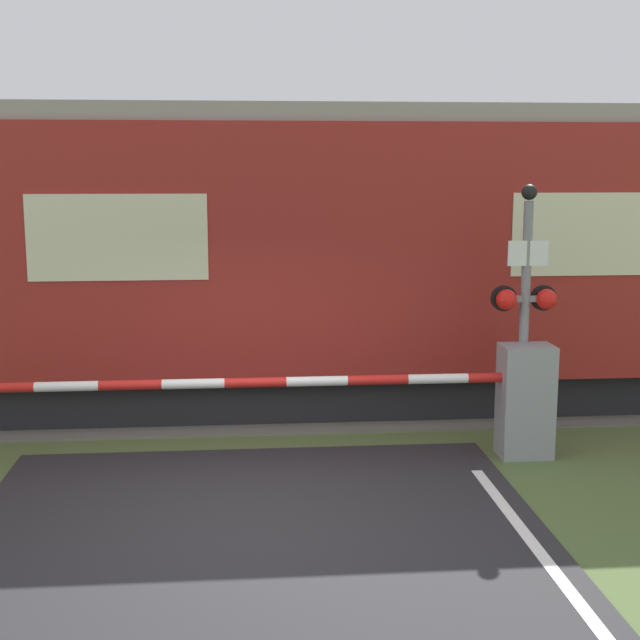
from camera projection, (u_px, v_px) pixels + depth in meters
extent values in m
plane|color=#4C6033|center=(256.00, 514.00, 8.69)|extent=(80.00, 80.00, 0.00)
cube|color=#666056|center=(251.00, 402.00, 12.78)|extent=(36.00, 3.20, 0.03)
cube|color=#595451|center=(252.00, 411.00, 12.06)|extent=(36.00, 0.08, 0.10)
cube|color=#595451|center=(251.00, 385.00, 13.47)|extent=(36.00, 0.08, 0.10)
cube|color=black|center=(137.00, 385.00, 12.59)|extent=(20.13, 2.37, 0.60)
cube|color=maroon|center=(132.00, 247.00, 12.26)|extent=(21.88, 2.79, 3.30)
cube|color=gray|center=(127.00, 116.00, 11.96)|extent=(21.44, 2.56, 0.24)
cube|color=beige|center=(596.00, 234.00, 11.35)|extent=(2.19, 0.02, 1.06)
cube|color=beige|center=(117.00, 238.00, 10.84)|extent=(2.19, 0.02, 1.06)
cube|color=gray|center=(525.00, 401.00, 10.34)|extent=(0.60, 0.44, 1.33)
cylinder|color=gray|center=(526.00, 377.00, 10.29)|extent=(0.16, 0.16, 0.18)
cylinder|color=red|center=(497.00, 377.00, 10.26)|extent=(0.70, 0.11, 0.11)
cylinder|color=white|center=(438.00, 379.00, 10.20)|extent=(0.70, 0.11, 0.11)
cylinder|color=red|center=(378.00, 380.00, 10.15)|extent=(0.70, 0.11, 0.11)
cylinder|color=white|center=(317.00, 381.00, 10.09)|extent=(0.70, 0.11, 0.11)
cylinder|color=red|center=(256.00, 382.00, 10.03)|extent=(0.70, 0.11, 0.11)
cylinder|color=white|center=(193.00, 384.00, 9.97)|extent=(0.70, 0.11, 0.11)
cylinder|color=red|center=(130.00, 385.00, 9.91)|extent=(0.70, 0.11, 0.11)
cylinder|color=white|center=(67.00, 386.00, 9.85)|extent=(0.70, 0.11, 0.11)
cylinder|color=red|center=(2.00, 388.00, 9.79)|extent=(0.70, 0.11, 0.11)
cylinder|color=gray|center=(524.00, 329.00, 10.38)|extent=(0.11, 0.11, 2.96)
cube|color=gray|center=(525.00, 299.00, 10.32)|extent=(0.59, 0.07, 0.07)
sphere|color=red|center=(506.00, 300.00, 10.25)|extent=(0.24, 0.24, 0.24)
sphere|color=red|center=(546.00, 299.00, 10.29)|extent=(0.24, 0.24, 0.24)
cylinder|color=black|center=(504.00, 298.00, 10.36)|extent=(0.30, 0.06, 0.30)
cylinder|color=black|center=(543.00, 298.00, 10.40)|extent=(0.30, 0.06, 0.30)
cube|color=white|center=(528.00, 253.00, 10.19)|extent=(0.47, 0.02, 0.29)
sphere|color=black|center=(529.00, 192.00, 10.11)|extent=(0.18, 0.18, 0.18)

